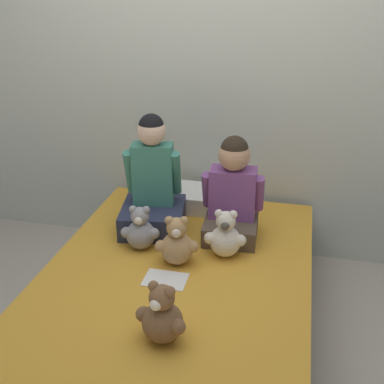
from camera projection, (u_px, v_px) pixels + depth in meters
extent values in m
plane|color=#B2A899|center=(174.00, 342.00, 2.53)|extent=(14.00, 14.00, 0.00)
cube|color=beige|center=(216.00, 65.00, 2.95)|extent=(8.00, 0.06, 2.50)
cube|color=#473828|center=(174.00, 326.00, 2.48)|extent=(1.34, 1.98, 0.20)
cube|color=white|center=(173.00, 297.00, 2.41)|extent=(1.32, 1.94, 0.17)
cube|color=gold|center=(173.00, 281.00, 2.37)|extent=(1.33, 1.96, 0.03)
cube|color=#282D47|center=(153.00, 217.00, 2.80)|extent=(0.41, 0.42, 0.14)
cube|color=#3D8470|center=(153.00, 174.00, 2.74)|extent=(0.25, 0.16, 0.36)
sphere|color=beige|center=(151.00, 131.00, 2.64)|extent=(0.16, 0.16, 0.16)
sphere|color=black|center=(151.00, 126.00, 2.63)|extent=(0.14, 0.14, 0.14)
cylinder|color=#3D8470|center=(130.00, 172.00, 2.75)|extent=(0.08, 0.16, 0.29)
cylinder|color=#3D8470|center=(176.00, 173.00, 2.73)|extent=(0.08, 0.16, 0.29)
cube|color=brown|center=(231.00, 228.00, 2.71)|extent=(0.31, 0.33, 0.11)
cube|color=#7F4789|center=(233.00, 193.00, 2.67)|extent=(0.26, 0.16, 0.29)
sphere|color=tan|center=(234.00, 155.00, 2.58)|extent=(0.17, 0.17, 0.17)
sphere|color=#2D2319|center=(234.00, 150.00, 2.56)|extent=(0.15, 0.15, 0.15)
cylinder|color=#7F4789|center=(207.00, 190.00, 2.69)|extent=(0.06, 0.13, 0.23)
cylinder|color=#7F4789|center=(259.00, 194.00, 2.64)|extent=(0.06, 0.13, 0.23)
sphere|color=#939399|center=(141.00, 235.00, 2.59)|extent=(0.16, 0.16, 0.16)
sphere|color=#939399|center=(140.00, 216.00, 2.55)|extent=(0.10, 0.10, 0.10)
sphere|color=white|center=(138.00, 221.00, 2.51)|extent=(0.04, 0.04, 0.04)
sphere|color=#939399|center=(133.00, 209.00, 2.53)|extent=(0.04, 0.04, 0.04)
sphere|color=#939399|center=(146.00, 210.00, 2.53)|extent=(0.04, 0.04, 0.04)
sphere|color=#939399|center=(126.00, 232.00, 2.58)|extent=(0.06, 0.06, 0.06)
sphere|color=#939399|center=(154.00, 233.00, 2.57)|extent=(0.06, 0.06, 0.06)
sphere|color=silver|center=(225.00, 241.00, 2.52)|extent=(0.17, 0.17, 0.17)
sphere|color=silver|center=(226.00, 221.00, 2.47)|extent=(0.10, 0.10, 0.10)
sphere|color=#4C4742|center=(225.00, 226.00, 2.44)|extent=(0.05, 0.05, 0.05)
sphere|color=silver|center=(219.00, 214.00, 2.46)|extent=(0.04, 0.04, 0.04)
sphere|color=silver|center=(233.00, 214.00, 2.45)|extent=(0.04, 0.04, 0.04)
sphere|color=silver|center=(210.00, 238.00, 2.51)|extent=(0.06, 0.06, 0.06)
sphere|color=silver|center=(240.00, 240.00, 2.49)|extent=(0.06, 0.06, 0.06)
sphere|color=tan|center=(177.00, 248.00, 2.46)|extent=(0.17, 0.17, 0.17)
sphere|color=tan|center=(177.00, 228.00, 2.41)|extent=(0.10, 0.10, 0.10)
sphere|color=beige|center=(176.00, 233.00, 2.37)|extent=(0.05, 0.05, 0.05)
sphere|color=tan|center=(169.00, 220.00, 2.39)|extent=(0.04, 0.04, 0.04)
sphere|color=tan|center=(184.00, 220.00, 2.39)|extent=(0.04, 0.04, 0.04)
sphere|color=tan|center=(161.00, 246.00, 2.43)|extent=(0.06, 0.06, 0.06)
sphere|color=tan|center=(192.00, 247.00, 2.43)|extent=(0.06, 0.06, 0.06)
sphere|color=brown|center=(163.00, 322.00, 1.94)|extent=(0.17, 0.17, 0.17)
sphere|color=brown|center=(162.00, 297.00, 1.89)|extent=(0.10, 0.10, 0.10)
sphere|color=white|center=(156.00, 305.00, 1.85)|extent=(0.05, 0.05, 0.05)
sphere|color=brown|center=(153.00, 286.00, 1.88)|extent=(0.04, 0.04, 0.04)
sphere|color=brown|center=(170.00, 292.00, 1.85)|extent=(0.04, 0.04, 0.04)
sphere|color=brown|center=(143.00, 314.00, 1.95)|extent=(0.06, 0.06, 0.06)
sphere|color=brown|center=(178.00, 327.00, 1.88)|extent=(0.06, 0.06, 0.06)
cube|color=white|center=(206.00, 199.00, 3.06)|extent=(0.47, 0.30, 0.11)
cube|color=white|center=(165.00, 279.00, 2.35)|extent=(0.21, 0.15, 0.00)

